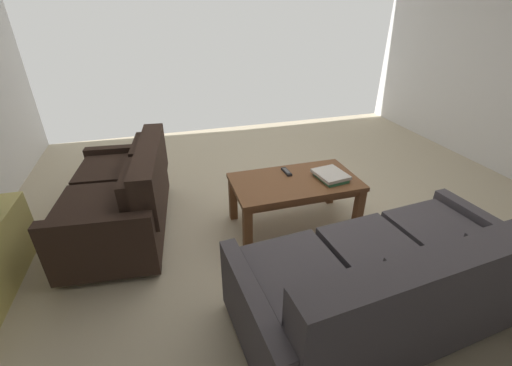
% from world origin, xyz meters
% --- Properties ---
extents(ground_plane, '(5.68, 5.56, 0.01)m').
position_xyz_m(ground_plane, '(0.00, 0.00, -0.00)').
color(ground_plane, beige).
extents(sofa_main, '(1.92, 1.04, 0.81)m').
position_xyz_m(sofa_main, '(-0.07, 1.32, 0.35)').
color(sofa_main, black).
rests_on(sofa_main, ground).
extents(loveseat_near, '(0.94, 1.49, 0.81)m').
position_xyz_m(loveseat_near, '(1.55, -0.23, 0.35)').
color(loveseat_near, black).
rests_on(loveseat_near, ground).
extents(coffee_table, '(1.12, 0.62, 0.48)m').
position_xyz_m(coffee_table, '(0.07, 0.12, 0.41)').
color(coffee_table, brown).
rests_on(coffee_table, ground).
extents(book_stack, '(0.28, 0.32, 0.06)m').
position_xyz_m(book_stack, '(-0.24, 0.19, 0.51)').
color(book_stack, '#337F51').
rests_on(book_stack, coffee_table).
extents(tv_remote, '(0.05, 0.16, 0.02)m').
position_xyz_m(tv_remote, '(0.09, -0.04, 0.49)').
color(tv_remote, black).
rests_on(tv_remote, coffee_table).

